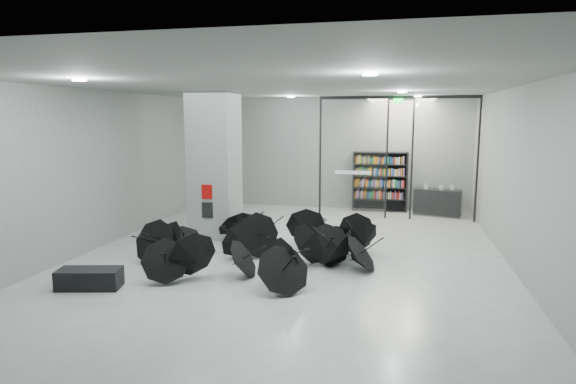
% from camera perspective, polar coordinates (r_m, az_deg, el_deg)
% --- Properties ---
extents(room, '(14.00, 14.02, 4.01)m').
position_cam_1_polar(room, '(10.88, -0.22, 6.29)').
color(room, gray).
rests_on(room, ground).
extents(column, '(1.20, 1.20, 4.00)m').
position_cam_1_polar(column, '(13.59, -8.62, 3.13)').
color(column, slate).
rests_on(column, ground).
extents(fire_cabinet, '(0.28, 0.04, 0.38)m').
position_cam_1_polar(fire_cabinet, '(13.10, -9.54, 0.03)').
color(fire_cabinet, '#A50A07').
rests_on(fire_cabinet, column).
extents(info_panel, '(0.30, 0.03, 0.42)m').
position_cam_1_polar(info_panel, '(13.19, -9.48, -2.11)').
color(info_panel, black).
rests_on(info_panel, column).
extents(exit_sign, '(0.30, 0.06, 0.15)m').
position_cam_1_polar(exit_sign, '(15.89, 12.85, 10.40)').
color(exit_sign, '#0CE533').
rests_on(exit_sign, room).
extents(glass_partition, '(5.06, 0.08, 4.00)m').
position_cam_1_polar(glass_partition, '(16.13, 12.63, 4.55)').
color(glass_partition, silver).
rests_on(glass_partition, ground).
extents(bench, '(1.29, 0.78, 0.39)m').
position_cam_1_polar(bench, '(10.39, -22.35, -9.41)').
color(bench, black).
rests_on(bench, ground).
extents(bookshelf, '(1.93, 0.44, 2.11)m').
position_cam_1_polar(bookshelf, '(17.49, 10.77, 1.21)').
color(bookshelf, black).
rests_on(bookshelf, ground).
extents(shop_counter, '(1.60, 0.96, 0.90)m').
position_cam_1_polar(shop_counter, '(17.22, 17.17, -1.17)').
color(shop_counter, black).
rests_on(shop_counter, ground).
extents(umbrella_cluster, '(5.85, 4.91, 1.28)m').
position_cam_1_polar(umbrella_cluster, '(11.33, -2.68, -6.63)').
color(umbrella_cluster, black).
rests_on(umbrella_cluster, ground).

